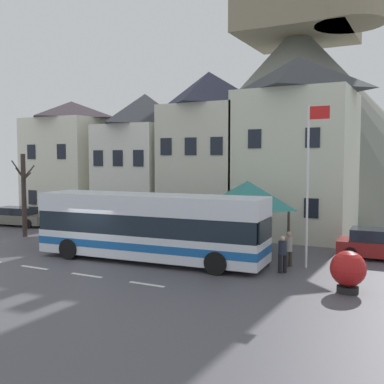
% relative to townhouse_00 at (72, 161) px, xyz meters
% --- Properties ---
extents(ground_plane, '(40.00, 60.00, 0.07)m').
position_rel_townhouse_00_xyz_m(ground_plane, '(11.33, -11.80, -4.73)').
color(ground_plane, '#4E4C53').
extents(townhouse_00, '(6.01, 5.66, 9.40)m').
position_rel_townhouse_00_xyz_m(townhouse_00, '(0.00, 0.00, 0.00)').
color(townhouse_00, silver).
rests_on(townhouse_00, ground_plane).
extents(townhouse_01, '(5.04, 6.90, 9.65)m').
position_rel_townhouse_00_xyz_m(townhouse_01, '(6.56, 0.62, 0.13)').
color(townhouse_01, silver).
rests_on(townhouse_01, ground_plane).
extents(townhouse_02, '(5.33, 5.31, 10.67)m').
position_rel_townhouse_00_xyz_m(townhouse_02, '(12.16, -0.18, 0.63)').
color(townhouse_02, beige).
rests_on(townhouse_02, ground_plane).
extents(townhouse_03, '(6.70, 6.23, 11.15)m').
position_rel_townhouse_00_xyz_m(townhouse_03, '(18.04, 0.28, 0.88)').
color(townhouse_03, beige).
rests_on(townhouse_03, ground_plane).
extents(hilltop_castle, '(32.53, 32.53, 26.75)m').
position_rel_townhouse_00_xyz_m(hilltop_castle, '(13.74, 16.97, 4.83)').
color(hilltop_castle, slate).
rests_on(hilltop_castle, ground_plane).
extents(transit_bus, '(11.41, 3.29, 3.19)m').
position_rel_townhouse_00_xyz_m(transit_bus, '(13.74, -10.06, -3.09)').
color(transit_bus, white).
rests_on(transit_bus, ground_plane).
extents(bus_shelter, '(3.60, 3.60, 3.79)m').
position_rel_townhouse_00_xyz_m(bus_shelter, '(17.46, -6.84, -1.63)').
color(bus_shelter, '#473D33').
rests_on(bus_shelter, ground_plane).
extents(parked_car_00, '(4.64, 2.44, 1.30)m').
position_rel_townhouse_00_xyz_m(parked_car_00, '(7.94, -5.31, -4.05)').
color(parked_car_00, '#30573C').
rests_on(parked_car_00, ground_plane).
extents(parked_car_01, '(4.11, 2.21, 1.46)m').
position_rel_townhouse_00_xyz_m(parked_car_01, '(23.44, -4.48, -3.99)').
color(parked_car_01, maroon).
rests_on(parked_car_01, ground_plane).
extents(parked_car_02, '(4.70, 2.36, 1.34)m').
position_rel_townhouse_00_xyz_m(parked_car_02, '(-1.06, -4.66, -4.04)').
color(parked_car_02, slate).
rests_on(parked_car_02, ground_plane).
extents(pedestrian_00, '(0.36, 0.36, 1.60)m').
position_rel_townhouse_00_xyz_m(pedestrian_00, '(20.02, -9.37, -3.82)').
color(pedestrian_00, black).
rests_on(pedestrian_00, ground_plane).
extents(pedestrian_01, '(0.39, 0.35, 1.56)m').
position_rel_townhouse_00_xyz_m(pedestrian_01, '(17.92, -8.25, -3.88)').
color(pedestrian_01, '#2D2D38').
rests_on(pedestrian_01, ground_plane).
extents(pedestrian_02, '(0.33, 0.33, 1.61)m').
position_rel_townhouse_00_xyz_m(pedestrian_02, '(19.94, -8.15, -3.83)').
color(pedestrian_02, '#38332D').
rests_on(pedestrian_02, ground_plane).
extents(public_bench, '(1.51, 0.48, 0.87)m').
position_rel_townhouse_00_xyz_m(public_bench, '(17.12, -5.00, -4.23)').
color(public_bench, brown).
rests_on(public_bench, ground_plane).
extents(flagpole, '(0.95, 0.10, 7.24)m').
position_rel_townhouse_00_xyz_m(flagpole, '(20.78, -7.98, -0.52)').
color(flagpole, silver).
rests_on(flagpole, ground_plane).
extents(harbour_buoy, '(1.30, 1.30, 1.55)m').
position_rel_townhouse_00_xyz_m(harbour_buoy, '(22.98, -11.13, -3.85)').
color(harbour_buoy, black).
rests_on(harbour_buoy, ground_plane).
extents(bare_tree_00, '(1.20, 1.69, 5.17)m').
position_rel_townhouse_00_xyz_m(bare_tree_00, '(3.09, -7.86, -2.00)').
color(bare_tree_00, '#382D28').
rests_on(bare_tree_00, ground_plane).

